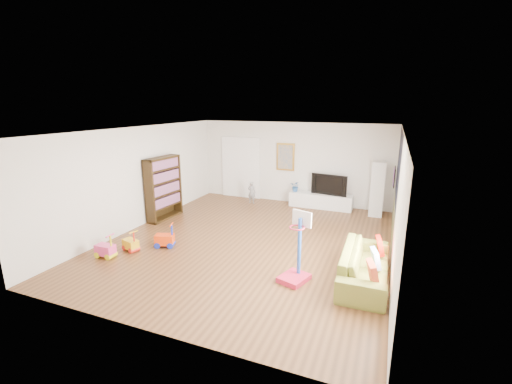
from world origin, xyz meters
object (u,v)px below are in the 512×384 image
at_px(media_console, 321,201).
at_px(basketball_hoop, 295,248).
at_px(bookshelf, 164,188).
at_px(sofa, 365,265).

xyz_separation_m(media_console, basketball_hoop, (0.48, -4.94, 0.45)).
height_order(bookshelf, sofa, bookshelf).
bearing_deg(media_console, sofa, -68.20).
distance_m(bookshelf, basketball_hoop, 5.04).
xyz_separation_m(bookshelf, sofa, (5.77, -1.66, -0.60)).
relative_size(media_console, sofa, 0.94).
xyz_separation_m(bookshelf, basketball_hoop, (4.53, -2.19, -0.23)).
relative_size(sofa, basketball_hoop, 1.57).
bearing_deg(basketball_hoop, bookshelf, 172.32).
bearing_deg(basketball_hoop, sofa, 40.99).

